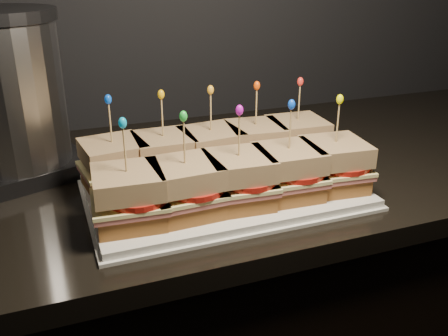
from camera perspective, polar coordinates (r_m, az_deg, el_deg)
name	(u,v)px	position (r m, az deg, el deg)	size (l,w,h in m)	color
granite_slab	(172,180)	(1.01, -5.94, -1.42)	(2.21, 0.69, 0.04)	black
platter	(224,192)	(0.89, 0.00, -2.73)	(0.47, 0.29, 0.02)	white
platter_rim	(224,195)	(0.89, 0.00, -3.07)	(0.48, 0.30, 0.01)	white
sandwich_0_bread_bot	(116,180)	(0.90, -12.28, -1.36)	(0.10, 0.10, 0.03)	brown
sandwich_0_ham	(115,171)	(0.89, -12.38, -0.31)	(0.11, 0.11, 0.01)	#C15D5B
sandwich_0_cheese	(114,167)	(0.89, -12.42, 0.10)	(0.11, 0.11, 0.01)	#FFF29B
sandwich_0_tomato	(122,163)	(0.88, -11.63, 0.51)	(0.10, 0.10, 0.01)	#B11C13
sandwich_0_bread_top	(113,151)	(0.88, -12.58, 1.86)	(0.10, 0.10, 0.03)	brown
sandwich_0_pick	(110,125)	(0.86, -12.85, 4.78)	(0.00, 0.00, 0.09)	tan
sandwich_0_frill	(108,99)	(0.85, -13.11, 7.66)	(0.01, 0.01, 0.02)	blue
sandwich_1_bread_bot	(165,173)	(0.92, -6.76, -0.56)	(0.10, 0.10, 0.03)	brown
sandwich_1_ham	(165,164)	(0.91, -6.81, 0.47)	(0.11, 0.11, 0.01)	#C15D5B
sandwich_1_cheese	(164,160)	(0.91, -6.83, 0.88)	(0.11, 0.11, 0.01)	#FFF29B
sandwich_1_tomato	(172,157)	(0.90, -6.02, 1.29)	(0.10, 0.10, 0.01)	#B11C13
sandwich_1_bread_top	(164,145)	(0.89, -6.92, 2.62)	(0.10, 0.10, 0.03)	brown
sandwich_1_pick	(162,120)	(0.88, -7.06, 5.51)	(0.00, 0.00, 0.09)	tan
sandwich_1_frill	(161,94)	(0.87, -7.21, 8.35)	(0.01, 0.01, 0.02)	#EBAA0A
sandwich_2_bread_bot	(211,166)	(0.94, -1.45, 0.21)	(0.10, 0.10, 0.03)	brown
sandwich_2_ham	(211,157)	(0.93, -1.46, 1.22)	(0.11, 0.11, 0.01)	#C15D5B
sandwich_2_cheese	(211,154)	(0.93, -1.47, 1.62)	(0.11, 0.11, 0.01)	#FFF29B
sandwich_2_tomato	(218,150)	(0.92, -0.65, 2.02)	(0.10, 0.10, 0.01)	#B11C13
sandwich_2_bread_top	(211,139)	(0.92, -1.49, 3.33)	(0.10, 0.10, 0.03)	brown
sandwich_2_pick	(211,114)	(0.90, -1.52, 6.15)	(0.00, 0.00, 0.09)	tan
sandwich_2_frill	(211,90)	(0.89, -1.55, 8.92)	(0.01, 0.01, 0.02)	gold
sandwich_3_bread_bot	(255,160)	(0.97, 3.55, 0.93)	(0.10, 0.10, 0.03)	brown
sandwich_3_ham	(255,151)	(0.96, 3.58, 1.92)	(0.11, 0.11, 0.01)	#C15D5B
sandwich_3_cheese	(255,148)	(0.96, 3.59, 2.31)	(0.11, 0.11, 0.01)	#FFF29B
sandwich_3_tomato	(262,144)	(0.96, 4.41, 2.70)	(0.10, 0.10, 0.01)	#B11C13
sandwich_3_bread_top	(256,133)	(0.95, 3.63, 3.96)	(0.10, 0.10, 0.03)	brown
sandwich_3_pick	(256,109)	(0.94, 3.71, 6.71)	(0.00, 0.00, 0.09)	tan
sandwich_3_frill	(257,86)	(0.92, 3.78, 9.38)	(0.01, 0.01, 0.02)	#F34A09
sandwich_4_bread_bot	(296,154)	(1.01, 8.22, 1.60)	(0.10, 0.10, 0.03)	brown
sandwich_4_ham	(296,146)	(1.00, 8.28, 2.56)	(0.11, 0.11, 0.01)	#C15D5B
sandwich_4_cheese	(297,142)	(1.00, 8.30, 2.93)	(0.11, 0.11, 0.01)	#FFF29B
sandwich_4_tomato	(304,139)	(1.00, 9.10, 3.30)	(0.10, 0.10, 0.01)	#B11C13
sandwich_4_bread_top	(297,128)	(0.99, 8.40, 4.53)	(0.10, 0.10, 0.03)	brown
sandwich_4_pick	(299,105)	(0.97, 8.56, 7.17)	(0.00, 0.00, 0.09)	tan
sandwich_4_frill	(300,82)	(0.96, 8.72, 9.74)	(0.01, 0.01, 0.02)	red
sandwich_5_bread_bot	(130,214)	(0.78, -10.68, -5.20)	(0.10, 0.10, 0.03)	brown
sandwich_5_ham	(129,204)	(0.77, -10.77, -4.03)	(0.11, 0.11, 0.01)	#C15D5B
sandwich_5_cheese	(129,200)	(0.77, -10.81, -3.57)	(0.11, 0.11, 0.01)	#FFF29B
sandwich_5_tomato	(137,196)	(0.76, -9.88, -3.12)	(0.10, 0.10, 0.01)	#B11C13
sandwich_5_bread_top	(127,182)	(0.76, -10.97, -1.58)	(0.10, 0.10, 0.03)	brown
sandwich_5_pick	(125,152)	(0.74, -11.25, 1.76)	(0.00, 0.00, 0.09)	tan
sandwich_5_frill	(123,123)	(0.72, -11.52, 5.08)	(0.01, 0.01, 0.02)	#098FBD
sandwich_6_bread_bot	(186,205)	(0.80, -4.33, -4.20)	(0.10, 0.10, 0.03)	brown
sandwich_6_ham	(186,195)	(0.79, -4.37, -3.05)	(0.11, 0.11, 0.01)	#C15D5B
sandwich_6_cheese	(186,191)	(0.79, -4.39, -2.59)	(0.11, 0.11, 0.01)	#FFF29B
sandwich_6_tomato	(194,187)	(0.78, -3.43, -2.14)	(0.10, 0.10, 0.01)	#B11C13
sandwich_6_bread_top	(185,173)	(0.77, -4.45, -0.63)	(0.10, 0.10, 0.03)	brown
sandwich_6_pick	(184,145)	(0.76, -4.56, 2.66)	(0.00, 0.00, 0.09)	tan
sandwich_6_frill	(183,116)	(0.74, -4.67, 5.92)	(0.01, 0.01, 0.02)	green
sandwich_7_bread_bot	(238,196)	(0.82, 1.66, -3.20)	(0.10, 0.10, 0.03)	brown
sandwich_7_ham	(239,186)	(0.82, 1.67, -2.08)	(0.11, 0.11, 0.01)	#C15D5B
sandwich_7_cheese	(239,182)	(0.81, 1.68, -1.63)	(0.11, 0.11, 0.01)	#FFF29B
sandwich_7_tomato	(247,178)	(0.81, 2.63, -1.19)	(0.10, 0.10, 0.01)	#B11C13
sandwich_7_bread_top	(239,166)	(0.80, 1.70, 0.28)	(0.10, 0.10, 0.03)	brown
sandwich_7_pick	(239,138)	(0.78, 1.74, 3.47)	(0.00, 0.00, 0.09)	tan
sandwich_7_frill	(240,110)	(0.77, 1.78, 6.63)	(0.01, 0.01, 0.02)	#C110BE
sandwich_8_bread_bot	(287,188)	(0.86, 7.21, -2.24)	(0.10, 0.10, 0.03)	brown
sandwich_8_ham	(288,178)	(0.85, 7.27, -1.16)	(0.11, 0.11, 0.01)	#C15D5B
sandwich_8_cheese	(288,174)	(0.85, 7.30, -0.72)	(0.11, 0.11, 0.01)	#FFF29B
sandwich_8_tomato	(296,171)	(0.85, 8.23, -0.30)	(0.10, 0.10, 0.01)	#B11C13
sandwich_8_bread_top	(289,158)	(0.84, 7.40, 1.11)	(0.10, 0.10, 0.03)	brown
sandwich_8_pick	(290,131)	(0.82, 7.56, 4.18)	(0.00, 0.00, 0.09)	tan
sandwich_8_frill	(292,104)	(0.81, 7.73, 7.21)	(0.01, 0.01, 0.02)	blue
sandwich_9_bread_bot	(332,180)	(0.90, 12.28, -1.35)	(0.10, 0.10, 0.03)	brown
sandwich_9_ham	(333,171)	(0.89, 12.38, -0.31)	(0.11, 0.11, 0.01)	#C15D5B
sandwich_9_cheese	(334,167)	(0.89, 12.41, 0.11)	(0.11, 0.11, 0.01)	#FFF29B
sandwich_9_tomato	(342,163)	(0.89, 13.31, 0.52)	(0.10, 0.10, 0.01)	#B11C13
sandwich_9_bread_top	(335,151)	(0.88, 12.57, 1.87)	(0.10, 0.10, 0.03)	brown
sandwich_9_pick	(337,125)	(0.86, 12.84, 4.79)	(0.00, 0.00, 0.09)	tan
sandwich_9_frill	(340,99)	(0.85, 13.11, 7.66)	(0.01, 0.01, 0.02)	#F2F501
appliance_base	(20,167)	(1.05, -22.28, 0.06)	(0.24, 0.20, 0.03)	#262628
appliance_body	(7,94)	(1.01, -23.53, 7.73)	(0.20, 0.20, 0.26)	silver
appliance	(8,97)	(1.01, -23.48, 7.46)	(0.24, 0.20, 0.31)	silver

